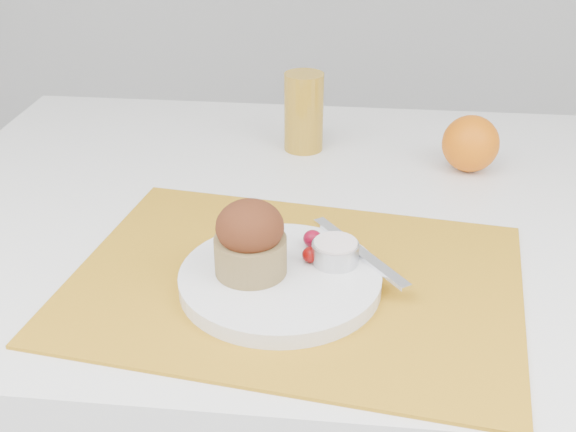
# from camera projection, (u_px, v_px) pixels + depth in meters

# --- Properties ---
(table) EXTENTS (1.20, 0.80, 0.75)m
(table) POSITION_uv_depth(u_px,v_px,m) (341.00, 416.00, 1.15)
(table) COLOR white
(table) RESTS_ON ground
(placemat) EXTENTS (0.54, 0.43, 0.00)m
(placemat) POSITION_uv_depth(u_px,v_px,m) (295.00, 281.00, 0.81)
(placemat) COLOR #C5881B
(placemat) RESTS_ON table
(plate) EXTENTS (0.28, 0.28, 0.02)m
(plate) POSITION_uv_depth(u_px,v_px,m) (280.00, 279.00, 0.79)
(plate) COLOR white
(plate) RESTS_ON placemat
(ramekin) EXTENTS (0.06, 0.06, 0.02)m
(ramekin) POSITION_uv_depth(u_px,v_px,m) (335.00, 253.00, 0.81)
(ramekin) COLOR silver
(ramekin) RESTS_ON plate
(cream) EXTENTS (0.06, 0.06, 0.01)m
(cream) POSITION_uv_depth(u_px,v_px,m) (336.00, 244.00, 0.80)
(cream) COLOR white
(cream) RESTS_ON ramekin
(raspberry_near) EXTENTS (0.02, 0.02, 0.02)m
(raspberry_near) POSITION_uv_depth(u_px,v_px,m) (313.00, 239.00, 0.84)
(raspberry_near) COLOR #5B0214
(raspberry_near) RESTS_ON plate
(raspberry_far) EXTENTS (0.02, 0.02, 0.02)m
(raspberry_far) POSITION_uv_depth(u_px,v_px,m) (311.00, 255.00, 0.81)
(raspberry_far) COLOR #550302
(raspberry_far) RESTS_ON plate
(butter_knife) EXTENTS (0.12, 0.15, 0.00)m
(butter_knife) POSITION_uv_depth(u_px,v_px,m) (359.00, 251.00, 0.83)
(butter_knife) COLOR silver
(butter_knife) RESTS_ON plate
(orange) EXTENTS (0.08, 0.08, 0.08)m
(orange) POSITION_uv_depth(u_px,v_px,m) (471.00, 144.00, 1.06)
(orange) COLOR orange
(orange) RESTS_ON table
(juice_glass) EXTENTS (0.08, 0.08, 0.12)m
(juice_glass) POSITION_uv_depth(u_px,v_px,m) (304.00, 112.00, 1.12)
(juice_glass) COLOR #B78822
(juice_glass) RESTS_ON table
(muffin) EXTENTS (0.09, 0.09, 0.08)m
(muffin) POSITION_uv_depth(u_px,v_px,m) (250.00, 240.00, 0.77)
(muffin) COLOR olive
(muffin) RESTS_ON plate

